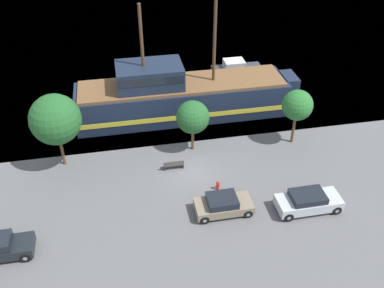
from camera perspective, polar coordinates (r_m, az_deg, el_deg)
The scene contains 11 objects.
ground_plane at distance 34.22m, azimuth 0.04°, elevation -3.62°, with size 160.00×160.00×0.00m, color #5B5B5E.
water_surface at distance 73.44m, azimuth -6.85°, elevation 18.30°, with size 80.00×80.00×0.00m, color #33566B.
pirate_ship at distance 40.21m, azimuth -1.61°, elevation 6.46°, with size 20.92×4.71×12.17m.
moored_boat_dockside at distance 48.23m, azimuth 5.95°, elevation 9.75°, with size 5.48×2.25×1.92m.
parked_car_curb_front at distance 31.59m, azimuth 15.23°, elevation -7.38°, with size 4.57×1.96×1.47m.
parked_car_curb_rear at distance 30.41m, azimuth 4.17°, elevation -8.07°, with size 4.04×1.96×1.38m.
fire_hydrant at distance 32.37m, azimuth 3.47°, elevation -5.48°, with size 0.42×0.25×0.76m.
bench_promenade_east at distance 34.19m, azimuth -2.46°, elevation -2.77°, with size 1.62×0.45×0.85m.
tree_row_east at distance 34.12m, azimuth -17.76°, elevation 3.12°, with size 3.95×3.95×6.24m.
tree_row_mideast at distance 34.81m, azimuth 0.09°, elevation 3.58°, with size 2.74×2.74×4.56m.
tree_row_midwest at distance 36.51m, azimuth 13.88°, elevation 5.02°, with size 2.58×2.58×4.98m.
Camera 1 is at (-5.04, -25.98, 21.70)m, focal length 40.00 mm.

